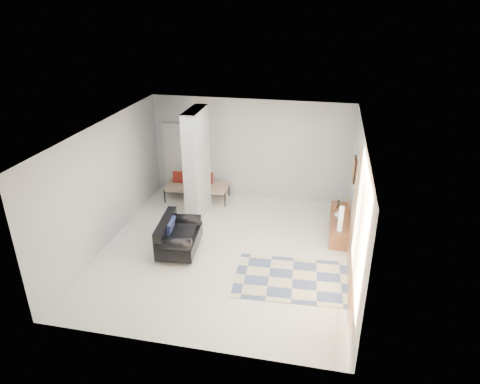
# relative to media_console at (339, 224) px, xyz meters

# --- Properties ---
(floor) EXTENTS (6.00, 6.00, 0.00)m
(floor) POSITION_rel_media_console_xyz_m (-2.52, -1.40, -0.20)
(floor) COLOR silver
(floor) RESTS_ON ground
(ceiling) EXTENTS (6.00, 6.00, 0.00)m
(ceiling) POSITION_rel_media_console_xyz_m (-2.52, -1.40, 2.60)
(ceiling) COLOR white
(ceiling) RESTS_ON wall_back
(wall_back) EXTENTS (6.00, 0.00, 6.00)m
(wall_back) POSITION_rel_media_console_xyz_m (-2.52, 1.60, 1.20)
(wall_back) COLOR #B2B5B7
(wall_back) RESTS_ON ground
(wall_front) EXTENTS (6.00, 0.00, 6.00)m
(wall_front) POSITION_rel_media_console_xyz_m (-2.52, -4.40, 1.20)
(wall_front) COLOR #B2B5B7
(wall_front) RESTS_ON ground
(wall_left) EXTENTS (0.00, 6.00, 6.00)m
(wall_left) POSITION_rel_media_console_xyz_m (-5.27, -1.40, 1.20)
(wall_left) COLOR #B2B5B7
(wall_left) RESTS_ON ground
(wall_right) EXTENTS (0.00, 6.00, 6.00)m
(wall_right) POSITION_rel_media_console_xyz_m (0.23, -1.40, 1.20)
(wall_right) COLOR #B2B5B7
(wall_right) RESTS_ON ground
(partition_column) EXTENTS (0.35, 1.20, 2.80)m
(partition_column) POSITION_rel_media_console_xyz_m (-3.62, 0.20, 1.20)
(partition_column) COLOR #A4A9AB
(partition_column) RESTS_ON floor
(hallway_door) EXTENTS (0.85, 0.06, 2.04)m
(hallway_door) POSITION_rel_media_console_xyz_m (-4.62, 1.56, 0.82)
(hallway_door) COLOR silver
(hallway_door) RESTS_ON floor
(curtain) EXTENTS (0.00, 2.55, 2.55)m
(curtain) POSITION_rel_media_console_xyz_m (0.15, -2.55, 1.25)
(curtain) COLOR #FF9443
(curtain) RESTS_ON wall_right
(wall_art) EXTENTS (0.04, 0.45, 0.55)m
(wall_art) POSITION_rel_media_console_xyz_m (0.20, -0.00, 1.45)
(wall_art) COLOR #351B0E
(wall_art) RESTS_ON wall_right
(media_console) EXTENTS (0.45, 1.79, 0.80)m
(media_console) POSITION_rel_media_console_xyz_m (0.00, 0.00, 0.00)
(media_console) COLOR brown
(media_console) RESTS_ON floor
(loveseat) EXTENTS (0.95, 1.46, 0.76)m
(loveseat) POSITION_rel_media_console_xyz_m (-3.58, -1.60, 0.16)
(loveseat) COLOR silver
(loveseat) RESTS_ON floor
(daybed) EXTENTS (1.78, 0.85, 0.77)m
(daybed) POSITION_rel_media_console_xyz_m (-3.95, 1.08, 0.21)
(daybed) COLOR black
(daybed) RESTS_ON floor
(area_rug) EXTENTS (2.42, 1.68, 0.01)m
(area_rug) POSITION_rel_media_console_xyz_m (-0.92, -2.18, -0.20)
(area_rug) COLOR beige
(area_rug) RESTS_ON floor
(cylinder_lamp) EXTENTS (0.11, 0.11, 0.59)m
(cylinder_lamp) POSITION_rel_media_console_xyz_m (-0.02, -0.66, 0.49)
(cylinder_lamp) COLOR white
(cylinder_lamp) RESTS_ON media_console
(bronze_figurine) EXTENTS (0.12, 0.12, 0.21)m
(bronze_figurine) POSITION_rel_media_console_xyz_m (-0.05, 0.50, 0.30)
(bronze_figurine) COLOR #342017
(bronze_figurine) RESTS_ON media_console
(vase) EXTENTS (0.22, 0.22, 0.21)m
(vase) POSITION_rel_media_console_xyz_m (-0.05, -0.06, 0.30)
(vase) COLOR silver
(vase) RESTS_ON media_console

